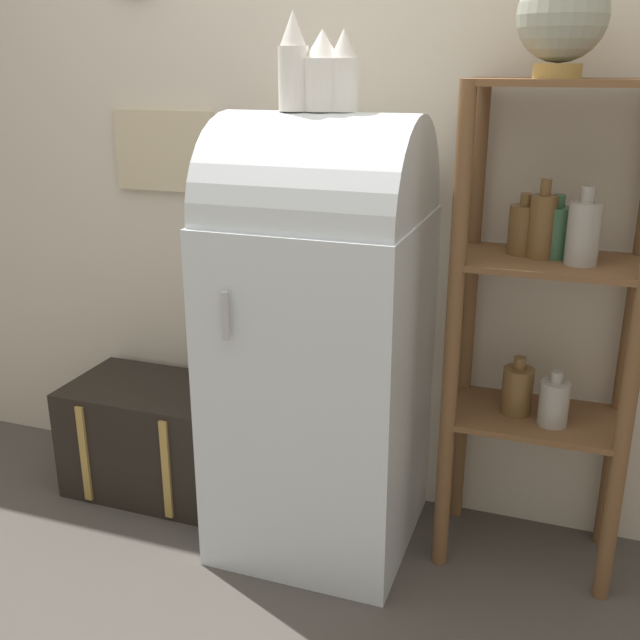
# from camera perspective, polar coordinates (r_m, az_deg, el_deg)

# --- Properties ---
(ground_plane) EXTENTS (12.00, 12.00, 0.00)m
(ground_plane) POSITION_cam_1_polar(r_m,az_deg,el_deg) (2.65, -1.68, -18.39)
(ground_plane) COLOR #4C4742
(wall_back) EXTENTS (7.00, 0.09, 2.70)m
(wall_back) POSITION_cam_1_polar(r_m,az_deg,el_deg) (2.66, 2.53, 13.44)
(wall_back) COLOR beige
(wall_back) RESTS_ON ground_plane
(refrigerator) EXTENTS (0.64, 0.67, 1.47)m
(refrigerator) POSITION_cam_1_polar(r_m,az_deg,el_deg) (2.47, 0.08, -0.87)
(refrigerator) COLOR silver
(refrigerator) RESTS_ON ground_plane
(suitcase_trunk) EXTENTS (0.64, 0.42, 0.43)m
(suitcase_trunk) POSITION_cam_1_polar(r_m,az_deg,el_deg) (3.05, -12.48, -8.67)
(suitcase_trunk) COLOR black
(suitcase_trunk) RESTS_ON ground_plane
(shelf_unit) EXTENTS (0.57, 0.36, 1.57)m
(shelf_unit) POSITION_cam_1_polar(r_m,az_deg,el_deg) (2.42, 16.85, 1.21)
(shelf_unit) COLOR brown
(shelf_unit) RESTS_ON ground_plane
(globe) EXTENTS (0.25, 0.25, 0.29)m
(globe) POSITION_cam_1_polar(r_m,az_deg,el_deg) (2.28, 17.99, 21.07)
(globe) COLOR #AD8942
(globe) RESTS_ON shelf_unit
(vase_left) EXTENTS (0.09, 0.09, 0.28)m
(vase_left) POSITION_cam_1_polar(r_m,az_deg,el_deg) (2.34, -2.05, 18.86)
(vase_left) COLOR white
(vase_left) RESTS_ON refrigerator
(vase_center) EXTENTS (0.12, 0.12, 0.23)m
(vase_center) POSITION_cam_1_polar(r_m,az_deg,el_deg) (2.33, 0.17, 18.27)
(vase_center) COLOR white
(vase_center) RESTS_ON refrigerator
(vase_right) EXTENTS (0.09, 0.09, 0.23)m
(vase_right) POSITION_cam_1_polar(r_m,az_deg,el_deg) (2.31, 1.80, 18.27)
(vase_right) COLOR white
(vase_right) RESTS_ON refrigerator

